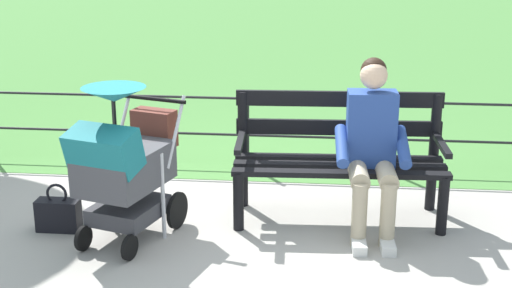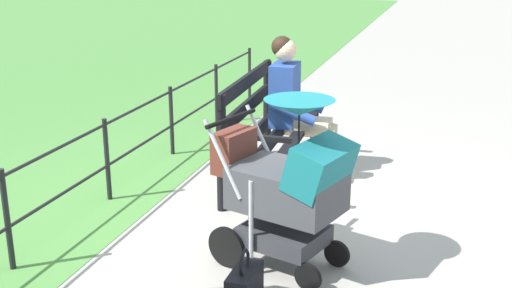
# 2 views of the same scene
# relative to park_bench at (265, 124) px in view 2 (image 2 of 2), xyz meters

# --- Properties ---
(ground_plane) EXTENTS (60.00, 60.00, 0.00)m
(ground_plane) POSITION_rel_park_bench_xyz_m (0.83, 0.12, -0.53)
(ground_plane) COLOR #ADA89E
(park_bench) EXTENTS (1.62, 0.67, 0.96)m
(park_bench) POSITION_rel_park_bench_xyz_m (0.00, 0.00, 0.00)
(park_bench) COLOR black
(park_bench) RESTS_ON ground
(person_on_bench) EXTENTS (0.55, 0.74, 1.28)m
(person_on_bench) POSITION_rel_park_bench_xyz_m (-0.23, 0.22, 0.15)
(person_on_bench) COLOR tan
(person_on_bench) RESTS_ON ground
(stroller) EXTENTS (0.73, 0.98, 1.15)m
(stroller) POSITION_rel_park_bench_xyz_m (1.51, 0.61, 0.07)
(stroller) COLOR black
(stroller) RESTS_ON ground
(handbag) EXTENTS (0.32, 0.14, 0.37)m
(handbag) POSITION_rel_park_bench_xyz_m (2.07, 0.50, -0.40)
(handbag) COLOR black
(handbag) RESTS_ON ground
(park_fence) EXTENTS (7.58, 0.04, 0.70)m
(park_fence) POSITION_rel_park_bench_xyz_m (0.56, -1.11, -0.11)
(park_fence) COLOR black
(park_fence) RESTS_ON ground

